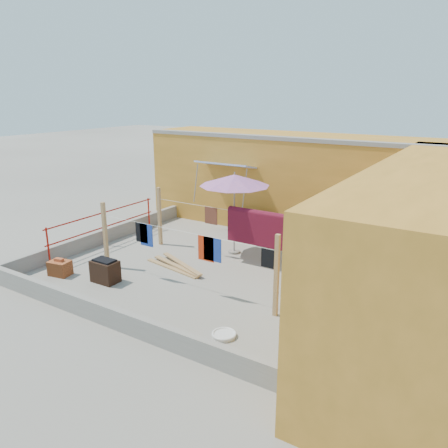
{
  "coord_description": "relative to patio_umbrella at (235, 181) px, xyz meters",
  "views": [
    {
      "loc": [
        6.01,
        -8.98,
        4.51
      ],
      "look_at": [
        0.15,
        0.3,
        1.21
      ],
      "focal_mm": 35.0,
      "sensor_mm": 36.0,
      "label": 1
    }
  ],
  "objects": [
    {
      "name": "patio_umbrella",
      "position": [
        0.0,
        0.0,
        0.0
      ],
      "size": [
        2.54,
        2.54,
        2.4
      ],
      "color": "gray",
      "rests_on": "ground"
    },
    {
      "name": "plant_right_a",
      "position": [
        2.45,
        -0.57,
        -1.74
      ],
      "size": [
        0.52,
        0.46,
        0.82
      ],
      "primitive_type": "imported",
      "rotation": [
        0.0,
        0.0,
        2.64
      ],
      "color": "#215919",
      "rests_on": "ground"
    },
    {
      "name": "water_jug_b",
      "position": [
        3.34,
        -0.05,
        -2.0
      ],
      "size": [
        0.22,
        0.22,
        0.34
      ],
      "color": "silver",
      "rests_on": "ground"
    },
    {
      "name": "white_basin",
      "position": [
        2.23,
        -4.08,
        -2.11
      ],
      "size": [
        0.48,
        0.48,
        0.08
      ],
      "color": "silver",
      "rests_on": "ground"
    },
    {
      "name": "ground",
      "position": [
        0.19,
        -1.38,
        -2.15
      ],
      "size": [
        80.0,
        80.0,
        0.0
      ],
      "primitive_type": "plane",
      "color": "#9E998E",
      "rests_on": "ground"
    },
    {
      "name": "lumber_pile",
      "position": [
        -0.69,
        -1.85,
        -2.09
      ],
      "size": [
        2.01,
        0.9,
        0.12
      ],
      "color": "tan",
      "rests_on": "ground"
    },
    {
      "name": "plant_right_b",
      "position": [
        2.94,
        -1.43,
        -1.81
      ],
      "size": [
        0.35,
        0.41,
        0.69
      ],
      "primitive_type": "imported",
      "rotation": [
        0.0,
        0.0,
        4.59
      ],
      "color": "#215919",
      "rests_on": "ground"
    },
    {
      "name": "brick_stack",
      "position": [
        -2.94,
        -3.82,
        -1.95
      ],
      "size": [
        0.59,
        0.47,
        0.46
      ],
      "color": "#B35829",
      "rests_on": "ground"
    },
    {
      "name": "plant_right_c",
      "position": [
        3.89,
        -3.62,
        -1.82
      ],
      "size": [
        0.79,
        0.78,
        0.67
      ],
      "primitive_type": "imported",
      "rotation": [
        0.0,
        0.0,
        5.63
      ],
      "color": "#215919",
      "rests_on": "ground"
    },
    {
      "name": "red_railing",
      "position": [
        -3.66,
        -1.58,
        -1.43
      ],
      "size": [
        0.05,
        4.2,
        1.1
      ],
      "color": "#A01910",
      "rests_on": "ground"
    },
    {
      "name": "brazier",
      "position": [
        -1.64,
        -3.48,
        -1.86
      ],
      "size": [
        0.66,
        0.45,
        0.59
      ],
      "color": "black",
      "rests_on": "ground"
    },
    {
      "name": "green_hose",
      "position": [
        1.96,
        1.14,
        -2.11
      ],
      "size": [
        0.55,
        0.55,
        0.08
      ],
      "color": "#186E1E",
      "rests_on": "ground"
    },
    {
      "name": "parapet_left",
      "position": [
        -3.89,
        -1.38,
        -1.93
      ],
      "size": [
        0.16,
        7.3,
        0.44
      ],
      "primitive_type": "cube",
      "color": "gray",
      "rests_on": "ground"
    },
    {
      "name": "outdoor_table",
      "position": [
        -0.37,
        1.82,
        -1.55
      ],
      "size": [
        1.52,
        0.93,
        0.67
      ],
      "color": "black",
      "rests_on": "ground"
    },
    {
      "name": "plant_back_a",
      "position": [
        1.2,
        1.82,
        -1.81
      ],
      "size": [
        0.77,
        0.72,
        0.69
      ],
      "primitive_type": "imported",
      "rotation": [
        0.0,
        0.0,
        0.33
      ],
      "color": "#215919",
      "rests_on": "ground"
    },
    {
      "name": "wall_back",
      "position": [
        0.69,
        3.31,
        -0.54
      ],
      "size": [
        11.0,
        3.27,
        3.21
      ],
      "color": "orange",
      "rests_on": "ground"
    },
    {
      "name": "plant_back_b",
      "position": [
        3.09,
        1.54,
        -1.79
      ],
      "size": [
        0.5,
        0.5,
        0.72
      ],
      "primitive_type": "imported",
      "rotation": [
        0.0,
        0.0,
        1.87
      ],
      "color": "#215919",
      "rests_on": "ground"
    },
    {
      "name": "water_jug_a",
      "position": [
        3.35,
        -0.3,
        -1.99
      ],
      "size": [
        0.23,
        0.23,
        0.36
      ],
      "color": "silver",
      "rests_on": "ground"
    },
    {
      "name": "parapet_front",
      "position": [
        0.19,
        -4.96,
        -1.93
      ],
      "size": [
        8.3,
        0.16,
        0.44
      ],
      "primitive_type": "cube",
      "color": "gray",
      "rests_on": "ground"
    },
    {
      "name": "wall_right",
      "position": [
        5.39,
        -1.38,
        -0.55
      ],
      "size": [
        2.4,
        9.0,
        3.2
      ],
      "primitive_type": "cube",
      "color": "orange",
      "rests_on": "ground"
    },
    {
      "name": "clothesline_rig",
      "position": [
        1.02,
        -0.82,
        -1.1
      ],
      "size": [
        5.09,
        2.35,
        1.8
      ],
      "color": "tan",
      "rests_on": "ground"
    }
  ]
}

